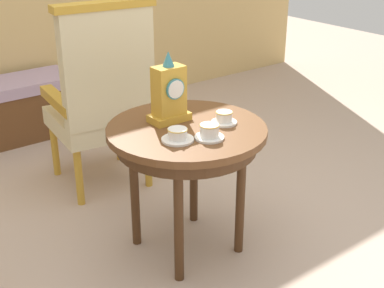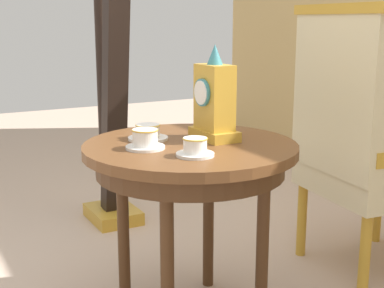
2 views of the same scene
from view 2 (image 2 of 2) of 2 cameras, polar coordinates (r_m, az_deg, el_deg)
The scene contains 7 objects.
side_table at distance 1.91m, azimuth -0.17°, elevation -2.16°, with size 0.75×0.75×0.66m.
teacup_left at distance 1.95m, azimuth -4.62°, elevation 1.15°, with size 0.14×0.14×0.06m.
teacup_right at distance 1.81m, azimuth -4.91°, elevation 0.44°, with size 0.13×0.13×0.07m.
teacup_center at distance 1.71m, azimuth 0.33°, elevation -0.40°, with size 0.12×0.12×0.06m.
mantel_clock at distance 1.94m, azimuth 2.32°, elevation 4.42°, with size 0.19×0.11×0.34m.
armchair at distance 2.39m, azimuth 17.07°, elevation 0.54°, with size 0.60×0.59×1.14m.
harp at distance 2.87m, azimuth -8.44°, elevation 5.52°, with size 0.40×0.24×1.78m.
Camera 2 is at (1.65, -0.83, 1.08)m, focal length 51.12 mm.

